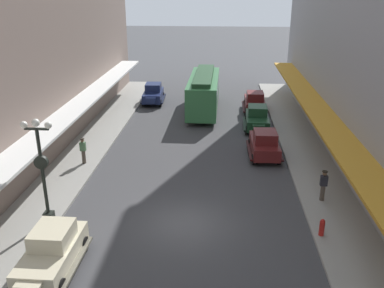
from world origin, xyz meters
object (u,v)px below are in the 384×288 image
object	(u,v)px
parked_car_2	(52,250)
pedestrian_1	(83,150)
parked_car_1	(255,101)
pedestrian_0	(323,185)
parked_car_3	(257,118)
fire_hydrant	(322,227)
parked_car_0	(264,143)
lamp_post_with_clock	(42,168)
parked_car_4	(153,93)
streetcar	(204,91)

from	to	relation	value
parked_car_2	pedestrian_1	size ratio (longest dim) A/B	2.56
parked_car_1	pedestrian_0	world-z (taller)	parked_car_1
parked_car_3	fire_hydrant	size ratio (longest dim) A/B	5.24
parked_car_0	parked_car_1	bearing A→B (deg)	89.47
parked_car_3	pedestrian_1	distance (m)	13.93
fire_hydrant	pedestrian_1	distance (m)	15.09
parked_car_2	pedestrian_1	xyz separation A→B (m)	(-2.02, 10.28, 0.07)
parked_car_3	pedestrian_1	world-z (taller)	parked_car_3
parked_car_0	fire_hydrant	distance (m)	9.64
lamp_post_with_clock	parked_car_1	bearing A→B (deg)	60.66
parked_car_3	lamp_post_with_clock	xyz separation A→B (m)	(-10.98, -14.84, 2.04)
parked_car_1	pedestrian_1	xyz separation A→B (m)	(-11.62, -12.84, 0.07)
parked_car_2	lamp_post_with_clock	distance (m)	4.19
parked_car_1	parked_car_4	distance (m)	9.85
parked_car_3	parked_car_4	distance (m)	11.91
parked_car_3	pedestrian_0	xyz separation A→B (m)	(2.52, -11.77, 0.07)
parked_car_0	parked_car_2	bearing A→B (deg)	-127.16
parked_car_1	parked_car_2	bearing A→B (deg)	-112.56
fire_hydrant	parked_car_3	bearing A→B (deg)	96.68
streetcar	pedestrian_1	bearing A→B (deg)	-119.24
lamp_post_with_clock	fire_hydrant	world-z (taller)	lamp_post_with_clock
parked_car_2	streetcar	xyz separation A→B (m)	(5.02, 22.86, 0.96)
parked_car_1	fire_hydrant	xyz separation A→B (m)	(1.63, -20.05, -0.38)
parked_car_0	lamp_post_with_clock	xyz separation A→B (m)	(-11.03, -9.22, 2.04)
pedestrian_0	pedestrian_1	distance (m)	14.52
parked_car_0	lamp_post_with_clock	bearing A→B (deg)	-140.11
parked_car_1	pedestrian_1	bearing A→B (deg)	-132.16
streetcar	lamp_post_with_clock	world-z (taller)	lamp_post_with_clock
pedestrian_0	parked_car_3	bearing A→B (deg)	102.06
pedestrian_1	parked_car_0	bearing A→B (deg)	11.11
streetcar	pedestrian_0	bearing A→B (deg)	-67.13
fire_hydrant	pedestrian_0	world-z (taller)	pedestrian_0
fire_hydrant	pedestrian_0	bearing A→B (deg)	77.40
parked_car_0	parked_car_4	distance (m)	16.00
pedestrian_0	pedestrian_1	bearing A→B (deg)	164.49
parked_car_4	pedestrian_1	xyz separation A→B (m)	(-2.05, -15.16, 0.07)
pedestrian_1	parked_car_4	bearing A→B (deg)	82.29
fire_hydrant	parked_car_2	bearing A→B (deg)	-164.76
streetcar	parked_car_1	bearing A→B (deg)	3.14
parked_car_1	pedestrian_1	distance (m)	17.32
parked_car_3	parked_car_0	bearing A→B (deg)	-89.52
parked_car_1	lamp_post_with_clock	size ratio (longest dim) A/B	0.83
parked_car_2	lamp_post_with_clock	bearing A→B (deg)	114.61
lamp_post_with_clock	pedestrian_0	distance (m)	13.98
lamp_post_with_clock	parked_car_0	bearing A→B (deg)	39.89
parked_car_1	pedestrian_0	size ratio (longest dim) A/B	2.56
lamp_post_with_clock	pedestrian_1	distance (m)	7.24
parked_car_4	pedestrian_1	distance (m)	15.30
parked_car_0	pedestrian_0	distance (m)	6.62
parked_car_0	pedestrian_0	bearing A→B (deg)	-68.13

